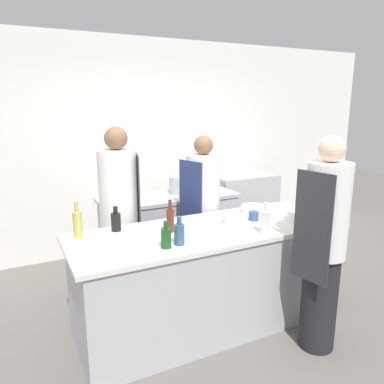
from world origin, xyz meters
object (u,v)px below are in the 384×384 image
at_px(bottle_olive_oil, 166,237).
at_px(bowl_ceramic_blue, 301,216).
at_px(oven_range, 240,207).
at_px(bowl_mixing_large, 254,209).
at_px(bottle_cooking_oil, 179,234).
at_px(bottle_sauce, 77,223).
at_px(bottle_wine, 170,219).
at_px(cup, 254,216).
at_px(stockpot, 179,185).
at_px(chef_at_prep_near, 323,246).
at_px(bottle_water, 116,221).
at_px(chef_at_pass_far, 203,213).
at_px(bottle_vinegar, 265,222).
at_px(bowl_prep_small, 234,219).
at_px(chef_at_stove, 120,218).

xyz_separation_m(bottle_olive_oil, bowl_ceramic_blue, (1.37, 0.06, -0.04)).
xyz_separation_m(oven_range, bowl_mixing_large, (-0.84, -1.50, 0.46)).
height_order(bottle_cooking_oil, bottle_sauce, bottle_sauce).
height_order(bottle_wine, cup, bottle_wine).
distance_m(oven_range, bottle_wine, 2.51).
relative_size(bottle_olive_oil, bottle_wine, 0.76).
height_order(oven_range, bottle_olive_oil, bottle_olive_oil).
bearing_deg(stockpot, chef_at_prep_near, -80.80).
relative_size(oven_range, bottle_wine, 3.50).
relative_size(bottle_olive_oil, bottle_water, 0.99).
bearing_deg(stockpot, oven_range, 20.19).
height_order(oven_range, bottle_water, bottle_water).
bearing_deg(bottle_olive_oil, chef_at_prep_near, -21.74).
bearing_deg(bottle_water, chef_at_pass_far, 20.19).
bearing_deg(oven_range, bottle_vinegar, -118.95).
bearing_deg(cup, bottle_olive_oil, -165.29).
distance_m(bottle_cooking_oil, stockpot, 1.68).
bearing_deg(cup, bottle_vinegar, -111.79).
relative_size(chef_at_pass_far, bottle_vinegar, 6.14).
bearing_deg(bowl_prep_small, chef_at_prep_near, -63.58).
relative_size(bottle_wine, bottle_cooking_oil, 1.23).
distance_m(chef_at_pass_far, stockpot, 0.64).
bearing_deg(bottle_cooking_oil, bowl_mixing_large, 23.74).
xyz_separation_m(bottle_water, cup, (1.22, -0.29, -0.04)).
height_order(bowl_mixing_large, stockpot, stockpot).
bearing_deg(bowl_mixing_large, chef_at_stove, 156.87).
bearing_deg(bowl_mixing_large, cup, -126.92).
bearing_deg(bowl_mixing_large, bottle_sauce, 177.96).
relative_size(bottle_olive_oil, stockpot, 0.86).
xyz_separation_m(bowl_mixing_large, bowl_prep_small, (-0.36, -0.19, 0.01)).
bearing_deg(oven_range, bottle_cooking_oil, -133.76).
xyz_separation_m(chef_at_pass_far, bowl_mixing_large, (0.33, -0.47, 0.12)).
xyz_separation_m(chef_at_stove, bowl_prep_small, (0.85, -0.71, 0.07)).
height_order(bottle_cooking_oil, cup, bottle_cooking_oil).
xyz_separation_m(chef_at_prep_near, bottle_sauce, (-1.69, 0.98, 0.15)).
relative_size(chef_at_stove, stockpot, 7.20).
bearing_deg(bottle_cooking_oil, cup, 15.81).
bearing_deg(bottle_vinegar, oven_range, 61.05).
distance_m(bowl_ceramic_blue, cup, 0.43).
distance_m(chef_at_pass_far, bottle_sauce, 1.44).
relative_size(chef_at_stove, bottle_wine, 6.32).
relative_size(chef_at_prep_near, bottle_olive_oil, 8.26).
height_order(bottle_wine, stockpot, bottle_wine).
bearing_deg(bowl_ceramic_blue, bottle_vinegar, -164.38).
distance_m(bottle_vinegar, bowl_mixing_large, 0.63).
bearing_deg(chef_at_prep_near, chef_at_stove, 29.49).
bearing_deg(stockpot, bowl_prep_small, -91.86).
relative_size(oven_range, chef_at_stove, 0.55).
xyz_separation_m(bottle_vinegar, bottle_sauce, (-1.40, 0.61, 0.01)).
height_order(bowl_mixing_large, bowl_ceramic_blue, bowl_ceramic_blue).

